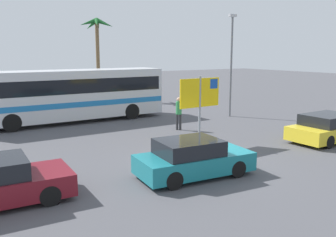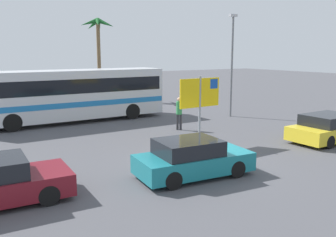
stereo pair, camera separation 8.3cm
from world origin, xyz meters
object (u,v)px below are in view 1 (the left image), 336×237
car_teal (193,159)px  car_yellow (330,128)px  pedestrian_near_sign (179,111)px  ferry_sign (201,95)px  bus_front_coach (70,93)px

car_teal → car_yellow: bearing=9.4°
pedestrian_near_sign → ferry_sign: bearing=26.8°
car_yellow → car_teal: (-8.67, -0.63, -0.00)m
bus_front_coach → car_teal: 12.16m
bus_front_coach → pedestrian_near_sign: bearing=-51.8°
ferry_sign → pedestrian_near_sign: size_ratio=1.76×
ferry_sign → car_yellow: (5.88, -2.62, -1.69)m
ferry_sign → bus_front_coach: bearing=107.8°
bus_front_coach → car_yellow: bus_front_coach is taller
car_teal → pedestrian_near_sign: bearing=64.9°
ferry_sign → pedestrian_near_sign: ferry_sign is taller
bus_front_coach → car_teal: (0.41, -12.10, -1.15)m
bus_front_coach → ferry_sign: ferry_sign is taller
ferry_sign → car_teal: ferry_sign is taller
ferry_sign → car_teal: size_ratio=0.77×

